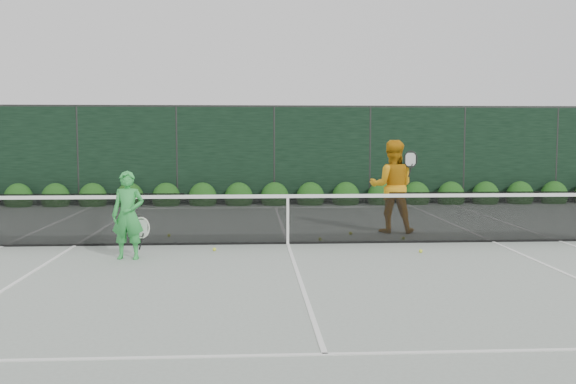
{
  "coord_description": "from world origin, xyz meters",
  "views": [
    {
      "loc": [
        -0.7,
        -12.41,
        2.11
      ],
      "look_at": [
        0.02,
        0.3,
        1.0
      ],
      "focal_mm": 40.0,
      "sensor_mm": 36.0,
      "label": 1
    }
  ],
  "objects": [
    {
      "name": "hedge_row",
      "position": [
        -0.0,
        7.15,
        0.23
      ],
      "size": [
        31.66,
        0.65,
        0.94
      ],
      "color": "#12340E",
      "rests_on": "ground"
    },
    {
      "name": "ground",
      "position": [
        0.0,
        0.0,
        0.0
      ],
      "size": [
        80.0,
        80.0,
        0.0
      ],
      "primitive_type": "plane",
      "color": "gray",
      "rests_on": "ground"
    },
    {
      "name": "court_lines",
      "position": [
        0.0,
        0.0,
        0.01
      ],
      "size": [
        11.03,
        23.83,
        0.01
      ],
      "color": "white",
      "rests_on": "ground"
    },
    {
      "name": "tennis_net",
      "position": [
        -0.02,
        0.0,
        0.53
      ],
      "size": [
        12.9,
        0.1,
        1.07
      ],
      "color": "black",
      "rests_on": "ground"
    },
    {
      "name": "tennis_balls",
      "position": [
        0.5,
        0.19,
        0.03
      ],
      "size": [
        4.9,
        2.27,
        0.07
      ],
      "color": "#D2E232",
      "rests_on": "ground"
    },
    {
      "name": "player_man",
      "position": [
        2.37,
        1.41,
        1.02
      ],
      "size": [
        1.11,
        0.93,
        2.03
      ],
      "rotation": [
        0.0,
        0.0,
        2.96
      ],
      "color": "orange",
      "rests_on": "ground"
    },
    {
      "name": "player_woman",
      "position": [
        -2.82,
        -1.36,
        0.76
      ],
      "size": [
        0.65,
        0.42,
        1.52
      ],
      "rotation": [
        0.0,
        0.0,
        -0.1
      ],
      "color": "green",
      "rests_on": "ground"
    },
    {
      "name": "windscreen_fence",
      "position": [
        0.0,
        -2.71,
        1.51
      ],
      "size": [
        32.0,
        21.07,
        3.06
      ],
      "color": "black",
      "rests_on": "ground"
    }
  ]
}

